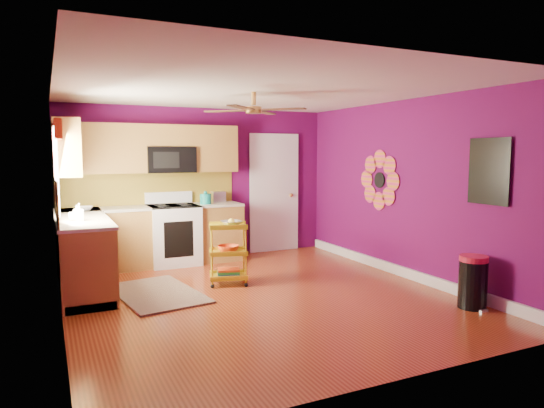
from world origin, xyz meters
TOP-DOWN VIEW (x-y plane):
  - ground at (0.00, 0.00)m, footprint 5.00×5.00m
  - room_envelope at (0.03, 0.00)m, footprint 4.54×5.04m
  - lower_cabinets at (-1.35, 1.82)m, footprint 2.81×2.31m
  - electric_range at (-0.55, 2.17)m, footprint 0.76×0.66m
  - upper_cabinetry at (-1.24, 2.17)m, footprint 2.80×2.30m
  - left_window at (-2.22, 1.05)m, footprint 0.08×1.35m
  - panel_door at (1.35, 2.47)m, footprint 0.95×0.11m
  - right_wall_art at (2.23, -0.34)m, footprint 0.04×2.74m
  - ceiling_fan at (0.00, 0.20)m, footprint 1.01×1.01m
  - shag_rug at (-1.15, 0.62)m, footprint 1.12×1.60m
  - rolling_cart at (-0.17, 0.66)m, footprint 0.58×0.49m
  - trash_can at (1.99, -1.45)m, footprint 0.33×0.35m
  - teal_kettle at (-0.02, 2.15)m, footprint 0.18×0.18m
  - toaster at (0.25, 2.32)m, footprint 0.22×0.15m
  - soap_bottle_a at (-2.00, 0.92)m, footprint 0.09×0.10m
  - soap_bottle_b at (-2.00, 1.35)m, footprint 0.12×0.12m
  - counter_dish at (-1.85, 2.04)m, footprint 0.23×0.23m
  - counter_cup at (-2.05, 0.96)m, footprint 0.13×0.13m

SIDE VIEW (x-z plane):
  - ground at x=0.00m, z-range 0.00..0.00m
  - shag_rug at x=-1.15m, z-range 0.00..0.02m
  - trash_can at x=1.99m, z-range 0.00..0.60m
  - lower_cabinets at x=-1.35m, z-range -0.04..0.90m
  - rolling_cart at x=-0.17m, z-range 0.01..0.91m
  - electric_range at x=-0.55m, z-range -0.08..1.05m
  - counter_dish at x=-1.85m, z-range 0.94..1.00m
  - counter_cup at x=-2.05m, z-range 0.94..1.04m
  - soap_bottle_b at x=-2.00m, z-range 0.94..1.09m
  - teal_kettle at x=-0.02m, z-range 0.92..1.13m
  - panel_door at x=1.35m, z-range -0.05..2.10m
  - toaster at x=0.25m, z-range 0.94..1.12m
  - soap_bottle_a at x=-2.00m, z-range 0.94..1.15m
  - right_wall_art at x=2.23m, z-range 0.92..1.96m
  - room_envelope at x=0.03m, z-range 0.37..2.89m
  - left_window at x=-2.22m, z-range 1.20..2.28m
  - upper_cabinetry at x=-1.24m, z-range 1.17..2.43m
  - ceiling_fan at x=0.00m, z-range 2.16..2.42m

